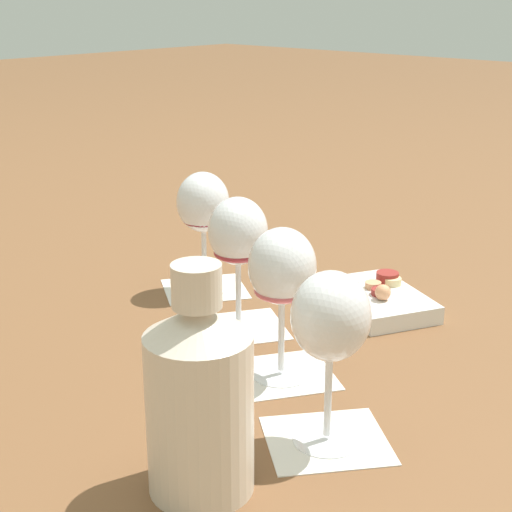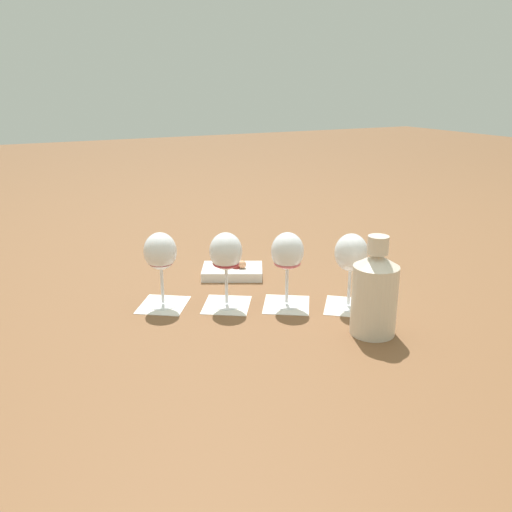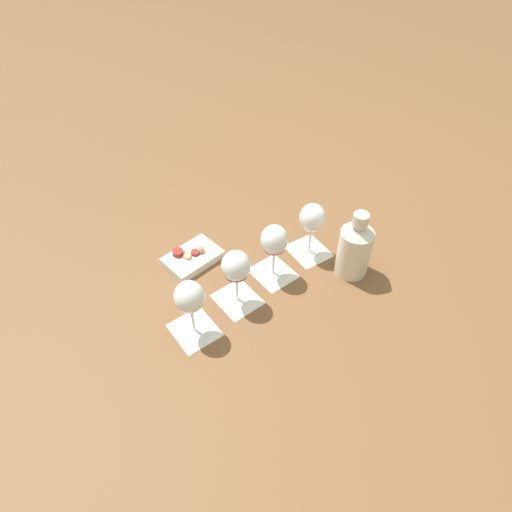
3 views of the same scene
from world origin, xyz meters
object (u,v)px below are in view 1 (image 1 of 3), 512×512
object	(u,v)px
wine_glass_2	(238,238)
wine_glass_3	(203,208)
wine_glass_0	(330,325)
wine_glass_1	(282,274)
ceramic_vase	(199,396)
snack_dish	(378,299)

from	to	relation	value
wine_glass_2	wine_glass_3	world-z (taller)	same
wine_glass_0	wine_glass_2	distance (m)	0.29
wine_glass_1	wine_glass_3	distance (m)	0.29
wine_glass_0	wine_glass_1	world-z (taller)	same
wine_glass_0	ceramic_vase	size ratio (longest dim) A/B	0.83
wine_glass_2	wine_glass_3	xyz separation A→B (m)	(0.13, -0.07, -0.00)
wine_glass_2	snack_dish	world-z (taller)	wine_glass_2
wine_glass_0	ceramic_vase	bearing A→B (deg)	74.74
ceramic_vase	snack_dish	size ratio (longest dim) A/B	1.10
wine_glass_1	ceramic_vase	distance (m)	0.23
wine_glass_0	wine_glass_1	size ratio (longest dim) A/B	1.00
snack_dish	wine_glass_1	bearing A→B (deg)	97.29
wine_glass_0	snack_dish	distance (m)	0.37
wine_glass_1	wine_glass_3	bearing A→B (deg)	-26.42
wine_glass_2	snack_dish	xyz separation A→B (m)	(-0.10, -0.18, -0.11)
wine_glass_2	ceramic_vase	size ratio (longest dim) A/B	0.83
wine_glass_2	wine_glass_1	bearing A→B (deg)	153.95
wine_glass_3	wine_glass_2	bearing A→B (deg)	153.22
snack_dish	ceramic_vase	bearing A→B (deg)	104.63
wine_glass_0	wine_glass_2	xyz separation A→B (m)	(0.25, -0.14, 0.00)
wine_glass_0	wine_glass_3	bearing A→B (deg)	-27.94
wine_glass_1	wine_glass_2	size ratio (longest dim) A/B	1.00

